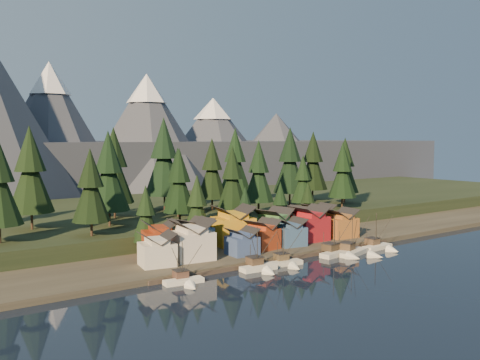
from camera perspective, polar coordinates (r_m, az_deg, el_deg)
ground at (r=131.20m, az=9.39°, el=-9.69°), size 500.00×500.00×0.00m
shore_strip at (r=160.85m, az=-0.90°, el=-6.71°), size 400.00×50.00×1.50m
hillside at (r=202.79m, az=-9.10°, el=-3.79°), size 420.00×100.00×6.00m
dock at (r=142.78m, az=4.61°, el=-8.27°), size 80.00×4.00×1.00m
mountain_ridge at (r=314.73m, az=-20.16°, el=3.13°), size 560.00×190.00×90.00m
boat_0 at (r=119.13m, az=-5.85°, el=-10.15°), size 9.43×10.08×10.40m
boat_2 at (r=130.03m, az=2.25°, el=-8.72°), size 9.71×10.46×11.77m
boat_3 at (r=135.52m, az=5.06°, el=-8.31°), size 9.76×10.39×10.78m
boat_4 at (r=148.00m, az=10.58°, el=-7.15°), size 11.19×11.91×12.37m
boat_5 at (r=150.35m, az=12.57°, el=-7.03°), size 12.18×12.68×12.41m
boat_6 at (r=159.47m, az=14.79°, el=-6.43°), size 10.30×11.15×11.65m
house_front_0 at (r=130.24m, az=-8.83°, el=-7.22°), size 9.28×8.93×8.00m
house_front_1 at (r=135.58m, az=-5.19°, el=-6.23°), size 10.96×10.63×10.14m
house_front_2 at (r=140.76m, az=0.23°, el=-6.49°), size 7.65×7.71×7.01m
house_front_3 at (r=147.90m, az=2.39°, el=-5.73°), size 9.05×8.74×8.14m
house_front_4 at (r=153.44m, az=5.32°, el=-5.46°), size 8.78×9.27×7.72m
house_front_5 at (r=161.08m, az=7.40°, el=-4.51°), size 10.04×9.17×10.32m
house_front_6 at (r=168.11m, az=10.66°, el=-4.45°), size 9.62×9.19×8.75m
house_back_0 at (r=140.68m, az=-8.55°, el=-6.08°), size 10.19×9.96×9.16m
house_back_1 at (r=143.52m, az=-4.89°, el=-5.85°), size 9.59×9.67×9.12m
house_back_2 at (r=153.12m, az=-0.73°, el=-4.76°), size 12.26×11.58×11.21m
house_back_3 at (r=158.11m, az=3.64°, el=-4.74°), size 11.33×10.52×9.86m
house_back_4 at (r=165.96m, az=5.43°, el=-4.40°), size 9.45×9.15×9.36m
house_back_5 at (r=174.30m, az=8.41°, el=-4.02°), size 8.99×9.08×9.28m
tree_hill_1 at (r=162.44m, az=-21.45°, el=0.72°), size 12.73×12.73×29.65m
tree_hill_2 at (r=146.67m, az=-15.64°, el=-0.84°), size 10.06×10.06×23.42m
tree_hill_3 at (r=161.24m, az=-13.83°, el=0.62°), size 12.16×12.16×28.32m
tree_hill_4 at (r=178.09m, az=-13.29°, el=1.22°), size 12.73×12.73×29.67m
tree_hill_5 at (r=160.35m, az=-6.48°, el=-0.31°), size 9.94×9.94×23.16m
tree_hill_6 at (r=177.29m, az=-6.64°, el=0.11°), size 9.86×9.86×22.98m
tree_hill_7 at (r=168.29m, az=-0.81°, el=0.03°), size 10.15×10.15×23.64m
tree_hill_8 at (r=192.49m, az=-3.00°, el=0.99°), size 11.22×11.22×26.13m
tree_hill_9 at (r=183.37m, az=2.00°, el=0.71°), size 10.94×10.94×25.49m
tree_hill_10 at (r=208.00m, az=-0.52°, el=1.84°), size 12.88×12.88×30.00m
tree_hill_11 at (r=190.17m, az=6.72°, el=-0.07°), size 8.62×8.62×20.08m
tree_hill_12 at (r=207.02m, az=5.35°, el=1.86°), size 13.02×13.02×30.34m
tree_hill_13 at (r=201.29m, az=10.88°, el=0.82°), size 10.53×10.53×24.54m
tree_hill_14 at (r=223.66m, az=7.78°, el=1.83°), size 12.39×12.39×28.87m
tree_hill_15 at (r=193.76m, az=-8.10°, el=2.17°), size 14.38×14.38×33.50m
tree_hill_17 at (r=216.80m, az=11.11°, el=1.34°), size 11.30×11.30×26.33m
tree_shore_0 at (r=144.94m, az=-10.00°, el=-3.77°), size 7.75×7.75×18.06m
tree_shore_1 at (r=152.43m, az=-4.60°, el=-2.85°), size 8.69×8.69×20.24m
tree_shore_2 at (r=162.19m, az=0.54°, el=-3.22°), size 6.87×6.87×16.01m
tree_shore_3 at (r=170.81m, az=4.31°, el=-2.71°), size 7.17×7.17×16.71m
tree_shore_4 at (r=178.81m, az=7.24°, el=-2.49°), size 6.97×6.97×16.25m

